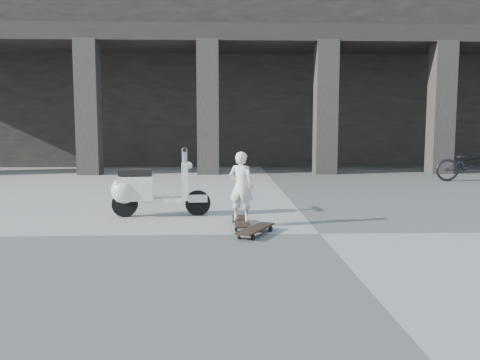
{
  "coord_description": "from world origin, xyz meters",
  "views": [
    {
      "loc": [
        -1.37,
        -6.96,
        1.56
      ],
      "look_at": [
        -1.09,
        1.04,
        0.65
      ],
      "focal_mm": 38.0,
      "sensor_mm": 36.0,
      "label": 1
    }
  ],
  "objects_px": {
    "longboard": "(241,222)",
    "scooter": "(144,189)",
    "child": "(241,186)",
    "skateboard_spare": "(256,229)",
    "bicycle": "(470,164)"
  },
  "relations": [
    {
      "from": "longboard",
      "to": "scooter",
      "type": "bearing_deg",
      "value": 58.34
    },
    {
      "from": "scooter",
      "to": "child",
      "type": "bearing_deg",
      "value": -33.25
    },
    {
      "from": "skateboard_spare",
      "to": "scooter",
      "type": "xyz_separation_m",
      "value": [
        -1.76,
        1.49,
        0.37
      ]
    },
    {
      "from": "child",
      "to": "bicycle",
      "type": "distance_m",
      "value": 8.53
    },
    {
      "from": "skateboard_spare",
      "to": "child",
      "type": "distance_m",
      "value": 0.81
    },
    {
      "from": "scooter",
      "to": "skateboard_spare",
      "type": "bearing_deg",
      "value": -43.75
    },
    {
      "from": "longboard",
      "to": "skateboard_spare",
      "type": "relative_size",
      "value": 1.09
    },
    {
      "from": "skateboard_spare",
      "to": "longboard",
      "type": "bearing_deg",
      "value": 44.94
    },
    {
      "from": "bicycle",
      "to": "child",
      "type": "bearing_deg",
      "value": 137.66
    },
    {
      "from": "longboard",
      "to": "child",
      "type": "relative_size",
      "value": 0.92
    },
    {
      "from": "longboard",
      "to": "bicycle",
      "type": "relative_size",
      "value": 0.54
    },
    {
      "from": "skateboard_spare",
      "to": "bicycle",
      "type": "distance_m",
      "value": 8.82
    },
    {
      "from": "skateboard_spare",
      "to": "scooter",
      "type": "distance_m",
      "value": 2.33
    },
    {
      "from": "bicycle",
      "to": "scooter",
      "type": "bearing_deg",
      "value": 126.87
    },
    {
      "from": "skateboard_spare",
      "to": "child",
      "type": "bearing_deg",
      "value": 44.94
    }
  ]
}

